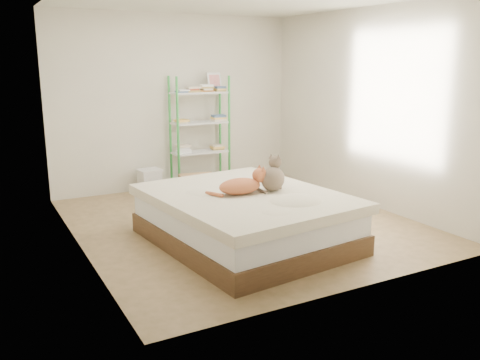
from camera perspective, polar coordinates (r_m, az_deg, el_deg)
room at (r=5.93m, az=0.16°, el=7.29°), size 3.81×4.21×2.61m
bed at (r=5.44m, az=0.57°, el=-4.29°), size 1.95×2.33×0.55m
orange_cat at (r=5.30m, az=-0.02°, el=-0.46°), size 0.56×0.33×0.22m
grey_cat at (r=5.44m, az=3.71°, el=0.72°), size 0.43×0.42×0.38m
shelf_unit at (r=7.79m, az=-4.48°, el=5.82°), size 0.88×0.36×1.74m
cardboard_box at (r=7.21m, az=-4.68°, el=-0.79°), size 0.55×0.54×0.40m
white_bin at (r=7.60m, az=-10.09°, el=-0.12°), size 0.35×0.31×0.37m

